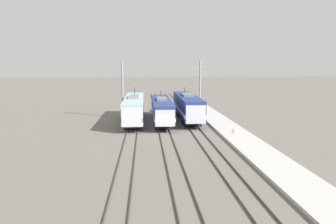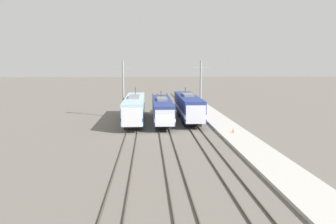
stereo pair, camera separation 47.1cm
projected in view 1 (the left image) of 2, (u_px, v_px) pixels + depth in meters
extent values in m
plane|color=#666059|center=(165.00, 133.00, 44.21)|extent=(400.00, 400.00, 0.00)
cube|color=#4C4238|center=(127.00, 133.00, 43.84)|extent=(0.07, 120.00, 0.15)
cube|color=#4C4238|center=(138.00, 132.00, 43.94)|extent=(0.07, 120.00, 0.15)
cube|color=#4C4238|center=(159.00, 132.00, 44.14)|extent=(0.07, 120.00, 0.15)
cube|color=#4C4238|center=(170.00, 132.00, 44.25)|extent=(0.07, 120.00, 0.15)
cube|color=#4C4238|center=(192.00, 132.00, 44.45)|extent=(0.07, 120.00, 0.15)
cube|color=#4C4238|center=(202.00, 131.00, 44.55)|extent=(0.07, 120.00, 0.15)
cube|color=#232326|center=(133.00, 124.00, 47.92)|extent=(2.51, 4.19, 0.95)
cube|color=#232326|center=(135.00, 114.00, 57.32)|extent=(2.51, 4.19, 0.95)
cube|color=#9EBCCC|center=(134.00, 107.00, 52.34)|extent=(2.96, 19.04, 2.93)
cube|color=navy|center=(134.00, 110.00, 52.42)|extent=(3.00, 19.08, 0.53)
cube|color=silver|center=(132.00, 116.00, 44.10)|extent=(2.72, 2.49, 2.49)
cube|color=black|center=(132.00, 114.00, 42.87)|extent=(2.31, 0.08, 0.70)
cube|color=gray|center=(134.00, 97.00, 52.11)|extent=(1.63, 4.76, 0.35)
cylinder|color=#38383D|center=(135.00, 91.00, 56.17)|extent=(0.12, 0.12, 1.38)
cube|color=black|center=(163.00, 124.00, 47.84)|extent=(2.41, 3.83, 0.95)
cube|color=black|center=(160.00, 115.00, 56.42)|extent=(2.41, 3.83, 0.95)
cube|color=navy|center=(162.00, 108.00, 51.87)|extent=(2.84, 17.39, 2.62)
cube|color=silver|center=(162.00, 111.00, 51.95)|extent=(2.88, 17.43, 0.47)
cube|color=silver|center=(165.00, 117.00, 44.33)|extent=(2.61, 2.26, 2.23)
cube|color=black|center=(165.00, 115.00, 43.22)|extent=(2.22, 0.08, 0.62)
cube|color=slate|center=(162.00, 99.00, 51.66)|extent=(1.56, 4.35, 0.35)
cylinder|color=#38383D|center=(160.00, 94.00, 55.38)|extent=(0.12, 0.12, 1.16)
cube|color=black|center=(191.00, 121.00, 50.07)|extent=(2.56, 4.03, 0.95)
cube|color=black|center=(184.00, 113.00, 59.11)|extent=(2.56, 4.03, 0.95)
cube|color=navy|center=(187.00, 105.00, 54.30)|extent=(3.02, 18.31, 3.04)
cube|color=silver|center=(187.00, 109.00, 54.39)|extent=(3.06, 18.35, 0.55)
cube|color=silver|center=(195.00, 114.00, 46.18)|extent=(2.77, 1.99, 2.58)
cube|color=black|center=(196.00, 111.00, 45.20)|extent=(2.36, 0.08, 0.72)
cube|color=slate|center=(187.00, 95.00, 54.06)|extent=(1.66, 4.58, 0.35)
cylinder|color=#38383D|center=(184.00, 90.00, 57.97)|extent=(0.12, 0.12, 1.14)
cylinder|color=gray|center=(123.00, 89.00, 55.79)|extent=(0.33, 0.33, 9.78)
cube|color=gray|center=(122.00, 68.00, 55.26)|extent=(2.97, 0.16, 0.16)
cylinder|color=gray|center=(200.00, 89.00, 56.73)|extent=(0.33, 0.33, 9.78)
cube|color=gray|center=(200.00, 67.00, 56.19)|extent=(2.97, 0.16, 0.16)
cube|color=#B7B5AD|center=(231.00, 131.00, 44.82)|extent=(4.00, 120.00, 0.30)
cone|color=orange|center=(233.00, 130.00, 42.82)|extent=(0.29, 0.29, 0.69)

